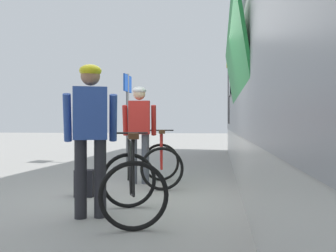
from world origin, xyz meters
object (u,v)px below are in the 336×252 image
at_px(bicycle_far_black, 131,183).
at_px(platform_sign_post, 128,104).
at_px(cyclist_near_in_red, 139,126).
at_px(backpack_on_platform, 85,183).
at_px(cyclist_far_in_blue, 90,126).
at_px(train_car, 335,68).
at_px(bicycle_near_red, 161,163).

relative_size(bicycle_far_black, platform_sign_post, 0.51).
xyz_separation_m(cyclist_near_in_red, backpack_on_platform, (-0.55, -1.26, -0.85)).
distance_m(bicycle_far_black, backpack_on_platform, 1.50).
relative_size(cyclist_far_in_blue, backpack_on_platform, 4.40).
bearing_deg(backpack_on_platform, platform_sign_post, 92.39).
bearing_deg(bicycle_far_black, cyclist_near_in_red, 100.56).
xyz_separation_m(train_car, bicycle_far_black, (-2.80, -2.00, -1.56)).
distance_m(cyclist_near_in_red, backpack_on_platform, 1.61).
distance_m(train_car, bicycle_near_red, 3.23).
bearing_deg(cyclist_near_in_red, backpack_on_platform, -113.47).
height_order(train_car, cyclist_near_in_red, train_car).
xyz_separation_m(cyclist_far_in_blue, bicycle_near_red, (0.45, 2.29, -0.65)).
bearing_deg(cyclist_far_in_blue, cyclist_near_in_red, 89.35).
relative_size(cyclist_near_in_red, cyclist_far_in_blue, 1.00).
xyz_separation_m(bicycle_near_red, backpack_on_platform, (-0.97, -1.14, -0.20)).
bearing_deg(backpack_on_platform, bicycle_far_black, -51.63).
xyz_separation_m(train_car, backpack_on_platform, (-3.79, -0.89, -1.77)).
xyz_separation_m(bicycle_near_red, platform_sign_post, (-1.37, 2.89, 1.22)).
bearing_deg(bicycle_near_red, platform_sign_post, 115.36).
distance_m(train_car, cyclist_near_in_red, 3.39).
xyz_separation_m(cyclist_far_in_blue, bicycle_far_black, (0.47, 0.04, -0.65)).
distance_m(bicycle_near_red, backpack_on_platform, 1.51).
xyz_separation_m(bicycle_near_red, bicycle_far_black, (0.02, -2.25, 0.00)).
height_order(cyclist_near_in_red, backpack_on_platform, cyclist_near_in_red).
relative_size(cyclist_near_in_red, bicycle_near_red, 1.49).
xyz_separation_m(cyclist_far_in_blue, platform_sign_post, (-0.92, 5.18, 0.57)).
relative_size(cyclist_far_in_blue, bicycle_far_black, 1.43).
height_order(bicycle_near_red, bicycle_far_black, same).
xyz_separation_m(cyclist_far_in_blue, backpack_on_platform, (-0.52, 1.15, -0.85)).
relative_size(bicycle_near_red, backpack_on_platform, 2.95).
distance_m(bicycle_near_red, platform_sign_post, 3.42).
xyz_separation_m(cyclist_near_in_red, bicycle_near_red, (0.42, -0.12, -0.65)).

